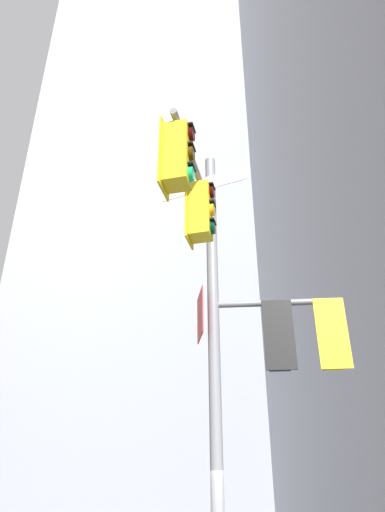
{
  "coord_description": "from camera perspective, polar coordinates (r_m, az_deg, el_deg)",
  "views": [
    {
      "loc": [
        -2.36,
        -7.11,
        1.97
      ],
      "look_at": [
        -0.36,
        0.02,
        5.93
      ],
      "focal_mm": 33.75,
      "sensor_mm": 36.0,
      "label": 1
    }
  ],
  "objects": [
    {
      "name": "building_mid_block",
      "position": [
        36.84,
        -4.85,
        7.64
      ],
      "size": [
        16.25,
        16.25,
        46.93
      ],
      "primitive_type": "cube",
      "color": "#9399A3",
      "rests_on": "ground"
    },
    {
      "name": "signal_pole_assembly",
      "position": [
        7.57,
        5.01,
        -5.11
      ],
      "size": [
        3.39,
        2.64,
        8.11
      ],
      "color": "gray",
      "rests_on": "ground"
    }
  ]
}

